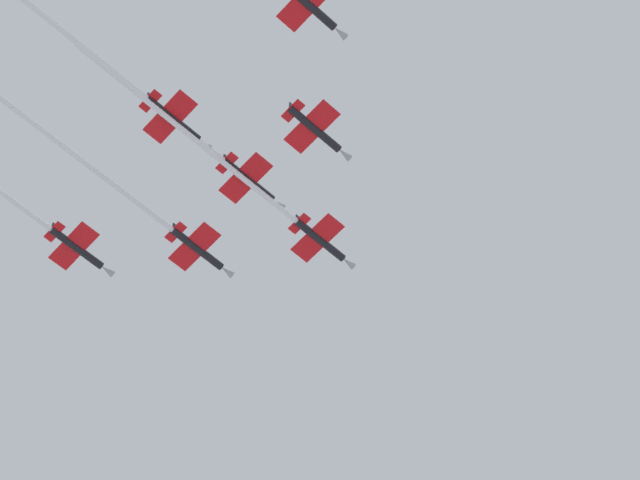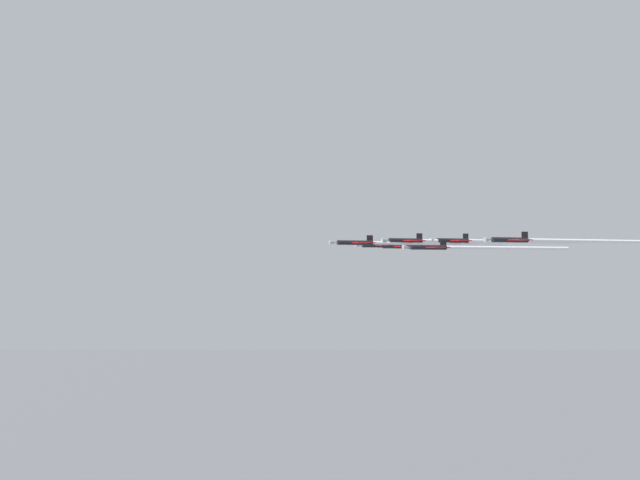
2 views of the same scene
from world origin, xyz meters
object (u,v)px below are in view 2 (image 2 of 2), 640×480
jet_port_inner (472,248)px  jet_port_trail (494,241)px  jet_lead (404,243)px  jet_center_rear (431,247)px  jet_starboard_inner (377,245)px  jet_starboard_outer (552,240)px  jet_port_outer (462,241)px

jet_port_inner → jet_port_trail: jet_port_trail is taller
jet_lead → jet_port_inner: bearing=-138.7°
jet_lead → jet_port_inner: jet_lead is taller
jet_port_inner → jet_center_rear: (30.37, 26.14, 0.96)m
jet_lead → jet_starboard_inner: jet_lead is taller
jet_starboard_inner → jet_starboard_outer: size_ratio=0.27×
jet_port_outer → jet_center_rear: 26.16m
jet_port_trail → jet_port_outer: bearing=90.0°
jet_starboard_outer → jet_port_trail: size_ratio=0.94×
jet_port_inner → jet_port_trail: bearing=-52.0°
jet_starboard_inner → jet_port_trail: bearing=-114.0°
jet_starboard_inner → jet_port_outer: 22.36m
jet_starboard_outer → jet_center_rear: (26.21, 43.36, -0.52)m
jet_starboard_inner → jet_center_rear: jet_center_rear is taller
jet_port_outer → jet_starboard_inner: bearing=55.4°
jet_lead → jet_center_rear: (33.46, 9.55, -0.30)m
jet_lead → jet_port_trail: (23.52, -14.02, 0.85)m
jet_port_inner → jet_center_rear: 40.08m
jet_port_inner → jet_starboard_inner: (2.52, 27.98, 0.96)m
jet_lead → jet_port_outer: jet_port_outer is taller
jet_starboard_inner → jet_center_rear: size_ratio=0.26×
jet_lead → jet_center_rear: jet_lead is taller
jet_port_outer → jet_center_rear: bearing=-14.3°
jet_port_inner → jet_starboard_inner: size_ratio=3.78×
jet_lead → jet_center_rear: bearing=-43.3°
jet_lead → jet_port_outer: bearing=-90.0°
jet_lead → jet_starboard_outer: 34.58m
jet_starboard_inner → jet_port_outer: bearing=-124.6°
jet_starboard_outer → jet_port_trail: 25.63m
jet_port_inner → jet_port_outer: 14.25m
jet_port_outer → jet_starboard_outer: 26.07m
jet_starboard_inner → jet_port_outer: (9.32, -20.30, 0.99)m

